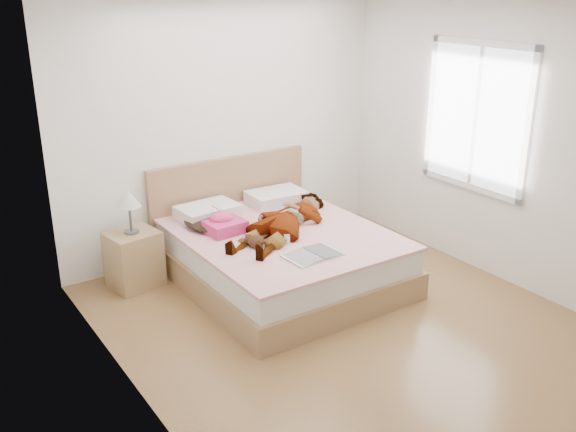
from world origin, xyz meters
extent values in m
plane|color=#513219|center=(0.00, 0.00, 0.00)|extent=(4.00, 4.00, 0.00)
imported|color=silver|center=(0.08, 1.02, 0.62)|extent=(1.66, 1.32, 0.22)
ellipsoid|color=black|center=(-0.49, 1.47, 0.55)|extent=(0.46, 0.57, 0.08)
cube|color=silver|center=(-0.42, 1.42, 0.70)|extent=(0.09, 0.10, 0.05)
plane|color=white|center=(0.00, 2.00, 1.30)|extent=(3.60, 0.00, 3.60)
plane|color=silver|center=(-1.80, 0.00, 1.30)|extent=(0.00, 4.00, 4.00)
plane|color=silver|center=(1.80, 0.00, 1.30)|extent=(0.00, 4.00, 4.00)
cube|color=white|center=(1.78, 0.30, 1.50)|extent=(0.02, 1.10, 1.30)
cube|color=silver|center=(1.78, -0.28, 1.50)|extent=(0.04, 0.06, 1.42)
cube|color=silver|center=(1.78, 0.88, 1.50)|extent=(0.04, 0.06, 1.42)
cube|color=silver|center=(1.78, 0.30, 0.82)|extent=(0.04, 1.22, 0.06)
cube|color=silver|center=(1.78, 0.30, 2.18)|extent=(0.04, 1.22, 0.06)
cube|color=silver|center=(1.77, 0.30, 1.50)|extent=(0.03, 0.04, 1.30)
cube|color=brown|center=(0.00, 0.95, 0.13)|extent=(1.78, 2.08, 0.26)
cube|color=silver|center=(0.00, 0.95, 0.37)|extent=(1.70, 2.00, 0.22)
cube|color=white|center=(0.00, 0.95, 0.49)|extent=(1.74, 2.04, 0.03)
cube|color=brown|center=(0.00, 1.96, 0.50)|extent=(1.80, 0.07, 1.00)
cube|color=white|center=(-0.40, 1.67, 0.57)|extent=(0.61, 0.44, 0.13)
cube|color=silver|center=(0.40, 1.67, 0.57)|extent=(0.60, 0.43, 0.13)
cube|color=#D33980|center=(-0.44, 1.23, 0.57)|extent=(0.37, 0.31, 0.11)
ellipsoid|color=#FF456C|center=(-0.46, 1.28, 0.64)|extent=(0.25, 0.21, 0.11)
cube|color=white|center=(-0.08, 0.35, 0.52)|extent=(0.48, 0.34, 0.01)
cube|color=white|center=(-0.20, 0.34, 0.53)|extent=(0.25, 0.32, 0.02)
cube|color=black|center=(0.04, 0.35, 0.53)|extent=(0.25, 0.32, 0.02)
cylinder|color=white|center=(-0.10, 0.73, 0.55)|extent=(0.09, 0.09, 0.08)
torus|color=white|center=(-0.06, 0.74, 0.55)|extent=(0.06, 0.02, 0.06)
cylinder|color=black|center=(-0.10, 0.73, 0.59)|extent=(0.08, 0.08, 0.00)
ellipsoid|color=black|center=(-0.39, 0.78, 0.57)|extent=(0.18, 0.19, 0.11)
ellipsoid|color=white|center=(-0.38, 0.76, 0.58)|extent=(0.10, 0.10, 0.06)
sphere|color=#311D0D|center=(-0.42, 0.85, 0.58)|extent=(0.08, 0.08, 0.08)
sphere|color=pink|center=(-0.46, 0.86, 0.59)|extent=(0.03, 0.03, 0.03)
sphere|color=pink|center=(-0.41, 0.89, 0.59)|extent=(0.03, 0.03, 0.03)
ellipsoid|color=#321C0D|center=(-0.42, 0.72, 0.54)|extent=(0.05, 0.06, 0.03)
ellipsoid|color=black|center=(-0.33, 0.76, 0.54)|extent=(0.05, 0.06, 0.03)
cube|color=olive|center=(-1.20, 1.65, 0.27)|extent=(0.49, 0.45, 0.54)
cylinder|color=#4A4A4A|center=(-1.20, 1.65, 0.55)|extent=(0.16, 0.16, 0.02)
cylinder|color=#464646|center=(-1.20, 1.65, 0.68)|extent=(0.03, 0.03, 0.27)
cone|color=beige|center=(-1.20, 1.65, 0.87)|extent=(0.25, 0.25, 0.16)
camera|label=1|loc=(-3.04, -3.70, 2.74)|focal=40.00mm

